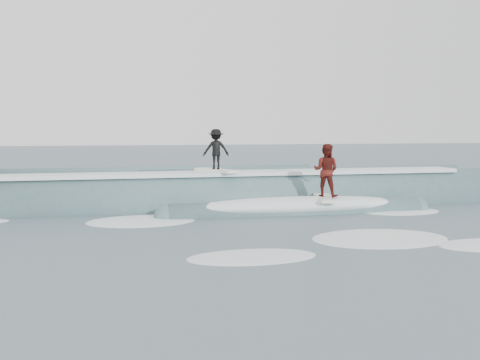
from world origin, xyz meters
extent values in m
plane|color=#3D4D59|center=(0.00, 0.00, 0.00)|extent=(160.00, 160.00, 0.00)
cylinder|color=#3D6765|center=(0.00, 4.21, 0.00)|extent=(20.87, 2.39, 2.39)
sphere|color=#3D6765|center=(10.44, 4.21, 0.00)|extent=(2.39, 2.39, 2.39)
cylinder|color=#3D6765|center=(1.80, 2.01, 0.00)|extent=(9.00, 0.94, 0.94)
sphere|color=#3D6765|center=(-2.70, 2.01, 0.00)|extent=(0.94, 0.94, 0.94)
sphere|color=#3D6765|center=(6.30, 2.01, 0.00)|extent=(0.94, 0.94, 0.94)
cube|color=white|center=(0.00, 4.21, 1.26)|extent=(18.00, 1.30, 0.14)
ellipsoid|color=white|center=(1.80, 2.01, 0.30)|extent=(7.60, 1.30, 0.60)
cube|color=white|center=(-0.70, 4.21, 1.38)|extent=(1.47, 2.01, 0.10)
imported|color=black|center=(-0.70, 4.21, 2.18)|extent=(0.99, 0.60, 1.50)
cube|color=white|center=(2.80, 2.01, 0.52)|extent=(0.95, 2.07, 0.10)
imported|color=#49110D|center=(2.80, 2.01, 1.49)|extent=(1.14, 1.09, 1.85)
ellipsoid|color=white|center=(-3.58, 1.65, 0.00)|extent=(2.79, 1.90, 0.10)
ellipsoid|color=white|center=(-1.23, -3.73, 0.00)|extent=(2.50, 1.70, 0.10)
ellipsoid|color=white|center=(2.61, -2.43, 0.00)|extent=(4.29, 2.92, 0.10)
ellipsoid|color=white|center=(5.52, 1.77, 0.00)|extent=(2.49, 1.70, 0.10)
cylinder|color=#3D6765|center=(-7.97, 14.00, 0.00)|extent=(22.00, 0.70, 0.70)
cylinder|color=#3D6765|center=(7.79, 18.00, 0.00)|extent=(22.00, 0.80, 0.80)
cylinder|color=#3D6765|center=(-1.68, 22.00, 0.00)|extent=(22.00, 0.60, 0.60)
camera|label=1|loc=(-4.08, -15.46, 2.95)|focal=40.00mm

